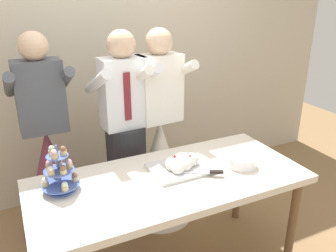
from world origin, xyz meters
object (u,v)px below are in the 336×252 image
cupcake_stand (59,173)px  plate_stack (242,161)px  dessert_table (170,188)px  person_groom (126,146)px  main_cake_tray (182,164)px  person_bride (160,157)px  person_guest (51,170)px

cupcake_stand → plate_stack: bearing=-10.6°
dessert_table → person_groom: (-0.08, 0.64, 0.05)m
cupcake_stand → main_cake_tray: bearing=-6.4°
person_bride → person_guest: same height
dessert_table → main_cake_tray: main_cake_tray is taller
person_groom → main_cake_tray: bearing=-71.4°
main_cake_tray → dessert_table: bearing=-153.0°
main_cake_tray → plate_stack: size_ratio=2.07×
cupcake_stand → person_bride: person_bride is taller
main_cake_tray → person_groom: person_groom is taller
person_bride → plate_stack: bearing=-67.3°
main_cake_tray → person_groom: size_ratio=0.25×
cupcake_stand → plate_stack: 1.21m
plate_stack → dessert_table: bearing=172.1°
dessert_table → person_guest: size_ratio=1.08×
main_cake_tray → plate_stack: (0.40, -0.13, -0.00)m
person_groom → person_bride: bearing=0.1°
main_cake_tray → cupcake_stand: bearing=173.6°
dessert_table → main_cake_tray: bearing=27.0°
person_guest → cupcake_stand: bearing=-90.6°
cupcake_stand → main_cake_tray: (0.78, -0.09, -0.08)m
person_groom → person_guest: 0.63m
person_groom → plate_stack: bearing=-50.2°
person_guest → person_groom: bearing=-16.6°
plate_stack → person_guest: person_guest is taller
dessert_table → cupcake_stand: size_ratio=5.90×
dessert_table → main_cake_tray: 0.18m
plate_stack → person_guest: size_ratio=0.12×
cupcake_stand → main_cake_tray: size_ratio=0.72×
cupcake_stand → plate_stack: size_ratio=1.50×
cupcake_stand → plate_stack: cupcake_stand is taller
dessert_table → person_guest: bearing=128.8°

